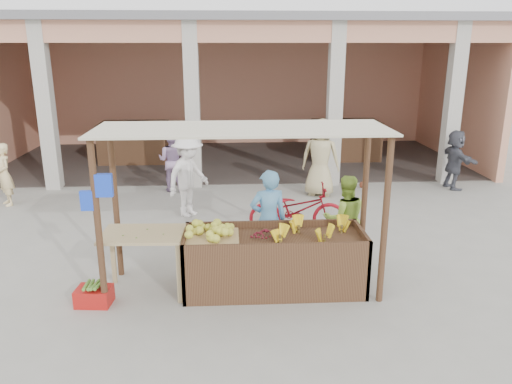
{
  "coord_description": "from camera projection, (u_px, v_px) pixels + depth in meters",
  "views": [
    {
      "loc": [
        -0.13,
        -6.65,
        3.48
      ],
      "look_at": [
        0.3,
        1.2,
        1.14
      ],
      "focal_mm": 35.0,
      "sensor_mm": 36.0,
      "label": 1
    }
  ],
  "objects": [
    {
      "name": "market_building",
      "position": [
        234.0,
        70.0,
        15.13
      ],
      "size": [
        14.4,
        6.4,
        4.2
      ],
      "color": "tan",
      "rests_on": "ground"
    },
    {
      "name": "shopper_c",
      "position": [
        321.0,
        153.0,
        11.65
      ],
      "size": [
        1.13,
        0.92,
        2.03
      ],
      "primitive_type": "imported",
      "rotation": [
        0.0,
        0.0,
        2.81
      ],
      "color": "tan",
      "rests_on": "ground"
    },
    {
      "name": "papaya_pile",
      "position": [
        142.0,
        226.0,
        6.99
      ],
      "size": [
        0.7,
        0.4,
        0.2
      ],
      "primitive_type": null,
      "color": "#49852B",
      "rests_on": "side_table"
    },
    {
      "name": "shopper_a",
      "position": [
        188.0,
        173.0,
        10.26
      ],
      "size": [
        1.21,
        1.31,
        1.87
      ],
      "primitive_type": "imported",
      "rotation": [
        0.0,
        0.0,
        0.91
      ],
      "color": "white",
      "rests_on": "ground"
    },
    {
      "name": "melon_tray",
      "position": [
        211.0,
        234.0,
        7.04
      ],
      "size": [
        0.78,
        0.68,
        0.21
      ],
      "color": "tan",
      "rests_on": "fruit_stall"
    },
    {
      "name": "shopper_f",
      "position": [
        172.0,
        158.0,
        12.09
      ],
      "size": [
        0.91,
        0.69,
        1.65
      ],
      "primitive_type": "imported",
      "rotation": [
        0.0,
        0.0,
        2.82
      ],
      "color": "#9B7CA5",
      "rests_on": "ground"
    },
    {
      "name": "vendor_blue",
      "position": [
        268.0,
        217.0,
        7.84
      ],
      "size": [
        0.71,
        0.57,
        1.73
      ],
      "primitive_type": "imported",
      "rotation": [
        0.0,
        0.0,
        3.29
      ],
      "color": "#5899CB",
      "rests_on": "ground"
    },
    {
      "name": "red_crate",
      "position": [
        94.0,
        296.0,
        6.9
      ],
      "size": [
        0.5,
        0.39,
        0.25
      ],
      "primitive_type": "cube",
      "rotation": [
        0.0,
        0.0,
        -0.1
      ],
      "color": "#AC1612",
      "rests_on": "ground"
    },
    {
      "name": "shopper_e",
      "position": [
        4.0,
        173.0,
        11.02
      ],
      "size": [
        0.66,
        0.68,
        1.45
      ],
      "primitive_type": "imported",
      "rotation": [
        0.0,
        0.0,
        -0.9
      ],
      "color": "#F0D090",
      "rests_on": "ground"
    },
    {
      "name": "ground",
      "position": [
        240.0,
        289.0,
        7.36
      ],
      "size": [
        60.0,
        60.0,
        0.0
      ],
      "primitive_type": "plane",
      "color": "gray",
      "rests_on": "ground"
    },
    {
      "name": "side_table",
      "position": [
        143.0,
        242.0,
        7.06
      ],
      "size": [
        1.17,
        0.8,
        0.92
      ],
      "rotation": [
        0.0,
        0.0,
        -0.04
      ],
      "color": "tan",
      "rests_on": "ground"
    },
    {
      "name": "fruit_stall",
      "position": [
        274.0,
        263.0,
        7.27
      ],
      "size": [
        2.6,
        0.95,
        0.8
      ],
      "primitive_type": "cube",
      "color": "#533721",
      "rests_on": "ground"
    },
    {
      "name": "vendor_green",
      "position": [
        345.0,
        217.0,
        8.13
      ],
      "size": [
        0.75,
        0.45,
        1.54
      ],
      "primitive_type": "imported",
      "rotation": [
        0.0,
        0.0,
        3.17
      ],
      "color": "#8EB339",
      "rests_on": "ground"
    },
    {
      "name": "berry_heap",
      "position": [
        266.0,
        233.0,
        7.14
      ],
      "size": [
        0.44,
        0.36,
        0.14
      ],
      "primitive_type": "ellipsoid",
      "color": "maroon",
      "rests_on": "fruit_stall"
    },
    {
      "name": "shopper_d",
      "position": [
        455.0,
        158.0,
        12.28
      ],
      "size": [
        0.74,
        1.49,
        1.55
      ],
      "primitive_type": "imported",
      "rotation": [
        0.0,
        0.0,
        1.68
      ],
      "color": "#4A4C56",
      "rests_on": "ground"
    },
    {
      "name": "banana_heap",
      "position": [
        309.0,
        231.0,
        7.16
      ],
      "size": [
        1.08,
        0.59,
        0.2
      ],
      "primitive_type": null,
      "color": "#FFF220",
      "rests_on": "fruit_stall"
    },
    {
      "name": "produce_sacks",
      "position": [
        355.0,
        176.0,
        12.4
      ],
      "size": [
        0.84,
        0.52,
        0.64
      ],
      "color": "maroon",
      "rests_on": "ground"
    },
    {
      "name": "plantain_bundle",
      "position": [
        93.0,
        285.0,
        6.86
      ],
      "size": [
        0.4,
        0.28,
        0.08
      ],
      "primitive_type": null,
      "color": "#558430",
      "rests_on": "red_crate"
    },
    {
      "name": "stall_awning",
      "position": [
        238.0,
        157.0,
        6.85
      ],
      "size": [
        4.09,
        1.35,
        2.39
      ],
      "color": "#533721",
      "rests_on": "ground"
    },
    {
      "name": "motorcycle",
      "position": [
        297.0,
        209.0,
        9.39
      ],
      "size": [
        0.77,
        1.94,
        0.99
      ],
      "primitive_type": "imported",
      "rotation": [
        0.0,
        0.0,
        1.51
      ],
      "color": "maroon",
      "rests_on": "ground"
    }
  ]
}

